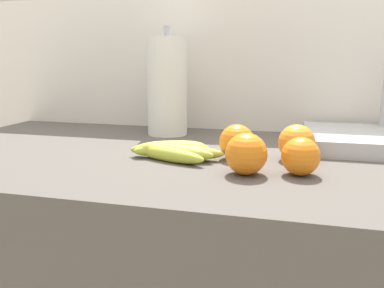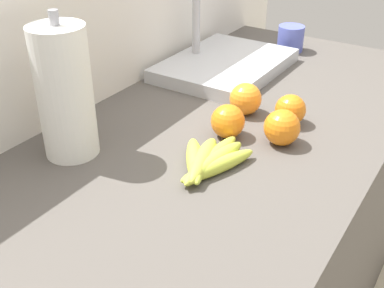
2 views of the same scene
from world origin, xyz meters
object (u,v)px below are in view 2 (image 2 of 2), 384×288
orange_right (282,127)px  paper_towel_roll (65,93)px  banana_bunch (208,161)px  orange_far_right (290,110)px  sink_basin (225,64)px  orange_front (245,99)px  orange_back_left (228,121)px  mug (291,38)px

orange_right → paper_towel_roll: bearing=127.4°
banana_bunch → orange_far_right: size_ratio=2.93×
paper_towel_roll → sink_basin: 0.62m
orange_front → sink_basin: sink_basin is taller
orange_front → orange_back_left: orange_front is taller
banana_bunch → paper_towel_roll: size_ratio=0.70×
paper_towel_roll → sink_basin: paper_towel_roll is taller
mug → orange_front: bearing=-169.8°
sink_basin → orange_far_right: bearing=-125.6°
banana_bunch → sink_basin: size_ratio=0.52×
paper_towel_roll → orange_far_right: bearing=-42.1°
orange_far_right → orange_right: bearing=-167.7°
banana_bunch → sink_basin: (0.50, 0.24, 0.00)m
orange_far_right → orange_front: bearing=94.5°
banana_bunch → orange_back_left: 0.15m
orange_front → orange_back_left: bearing=-169.9°
sink_basin → mug: sink_basin is taller
sink_basin → paper_towel_roll: bearing=175.9°
orange_front → mug: bearing=10.2°
orange_far_right → mug: 0.55m
paper_towel_roll → mug: 0.91m
orange_front → paper_towel_roll: 0.45m
banana_bunch → orange_right: orange_right is taller
banana_bunch → sink_basin: sink_basin is taller
banana_bunch → mug: size_ratio=2.51×
sink_basin → orange_back_left: bearing=-149.5°
orange_back_left → paper_towel_roll: bearing=134.7°
orange_back_left → mug: 0.65m
sink_basin → mug: size_ratio=4.80×
orange_back_left → orange_far_right: orange_back_left is taller
banana_bunch → orange_back_left: size_ratio=2.77×
orange_front → banana_bunch: bearing=-168.3°
banana_bunch → orange_back_left: bearing=13.1°
orange_back_left → orange_far_right: bearing=-35.1°
orange_far_right → sink_basin: size_ratio=0.18×
orange_far_right → paper_towel_roll: size_ratio=0.24×
orange_front → orange_right: bearing=-123.4°
orange_far_right → paper_towel_roll: 0.53m
mug → paper_towel_roll: bearing=171.2°
orange_back_left → sink_basin: bearing=30.5°
orange_right → sink_basin: size_ratio=0.20×
orange_right → paper_towel_roll: paper_towel_roll is taller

